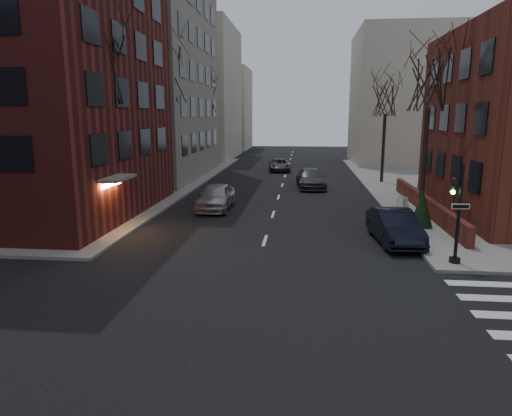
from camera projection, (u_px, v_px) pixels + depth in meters
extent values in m
plane|color=black|center=(221.00, 379.00, 10.61)|extent=(160.00, 160.00, 0.00)
cube|color=maroon|center=(6.00, 63.00, 26.45)|extent=(15.00, 15.00, 18.00)
cube|color=gray|center=(104.00, 28.00, 42.64)|extent=(18.00, 18.00, 28.00)
cube|color=maroon|center=(425.00, 204.00, 28.04)|extent=(0.35, 16.00, 1.00)
cube|color=#B6AF9A|center=(185.00, 93.00, 63.90)|extent=(14.00, 16.00, 18.00)
cube|color=#B6AF9A|center=(412.00, 98.00, 56.19)|extent=(14.00, 14.00, 16.00)
cube|color=#B6AF9A|center=(221.00, 109.00, 80.67)|extent=(10.00, 12.00, 14.00)
cylinder|color=black|center=(459.00, 214.00, 18.13)|extent=(0.14, 0.14, 4.00)
cylinder|color=black|center=(455.00, 260.00, 18.51)|extent=(0.44, 0.44, 0.20)
imported|color=black|center=(454.00, 193.00, 17.99)|extent=(0.16, 0.20, 1.00)
sphere|color=#19FF4C|center=(453.00, 192.00, 17.93)|extent=(0.18, 0.18, 0.18)
cube|color=white|center=(461.00, 206.00, 17.94)|extent=(0.70, 0.03, 0.22)
cylinder|color=#2D231C|center=(105.00, 163.00, 24.44)|extent=(0.28, 0.28, 6.65)
cylinder|color=#2D231C|center=(169.00, 145.00, 36.10)|extent=(0.28, 0.28, 7.00)
cylinder|color=#2D231C|center=(206.00, 140.00, 49.81)|extent=(0.28, 0.28, 6.30)
cylinder|color=#2D231C|center=(424.00, 163.00, 26.59)|extent=(0.28, 0.28, 6.30)
cylinder|color=#2D231C|center=(383.00, 148.00, 40.26)|extent=(0.28, 0.28, 5.95)
cylinder|color=black|center=(162.00, 156.00, 32.24)|extent=(0.12, 0.12, 6.00)
sphere|color=#FFA54C|center=(160.00, 112.00, 31.62)|extent=(0.36, 0.36, 0.36)
cylinder|color=black|center=(215.00, 141.00, 51.73)|extent=(0.12, 0.12, 6.00)
sphere|color=#FFA54C|center=(215.00, 113.00, 51.10)|extent=(0.36, 0.36, 0.36)
imported|color=black|center=(395.00, 227.00, 21.78)|extent=(2.15, 4.99, 1.60)
imported|color=#ABABB0|center=(216.00, 197.00, 29.42)|extent=(2.05, 4.97, 1.68)
imported|color=#3A3A3E|center=(311.00, 179.00, 38.17)|extent=(2.68, 5.62, 1.58)
imported|color=#414146|center=(279.00, 165.00, 49.65)|extent=(2.67, 4.99, 1.33)
cube|color=silver|center=(402.00, 204.00, 28.05)|extent=(0.64, 0.73, 0.98)
cone|color=#163218|center=(422.00, 208.00, 24.28)|extent=(1.26, 1.26, 1.99)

